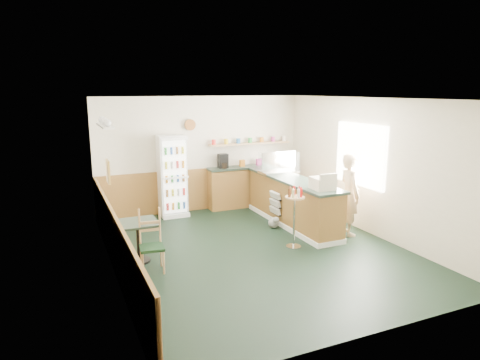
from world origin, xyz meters
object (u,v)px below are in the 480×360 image
cash_register (323,183)px  cafe_chair (150,239)px  display_case (279,163)px  shopkeeper (349,194)px  cafe_table (138,234)px  drinks_fridge (172,176)px  condiment_stand (295,209)px

cash_register → cafe_chair: cash_register is taller
cash_register → display_case: bearing=94.2°
display_case → shopkeeper: bearing=-66.8°
shopkeeper → cafe_table: 4.12m
drinks_fridge → shopkeeper: size_ratio=1.13×
cafe_chair → cafe_table: bearing=112.4°
display_case → cafe_chair: size_ratio=0.83×
cash_register → shopkeeper: size_ratio=0.25×
cash_register → cafe_chair: 3.34m
drinks_fridge → cafe_table: size_ratio=2.64×
drinks_fridge → cafe_chair: size_ratio=1.84×
shopkeeper → cafe_table: size_ratio=2.34×
drinks_fridge → cafe_table: drinks_fridge is taller
cash_register → cafe_chair: size_ratio=0.41×
drinks_fridge → cafe_chair: drinks_fridge is taller
display_case → cash_register: (0.00, -1.71, -0.12)m
condiment_stand → cafe_table: size_ratio=1.59×
drinks_fridge → condiment_stand: (1.49, -2.88, -0.19)m
drinks_fridge → cash_register: drinks_fridge is taller
shopkeeper → condiment_stand: bearing=108.5°
shopkeeper → cafe_table: (-4.10, 0.27, -0.33)m
cash_register → condiment_stand: bearing=-166.1°
shopkeeper → drinks_fridge: bearing=57.3°
cafe_chair → drinks_fridge: bearing=74.3°
drinks_fridge → cafe_chair: (-1.13, -2.82, -0.40)m
condiment_stand → cafe_table: 2.78m
shopkeeper → cafe_chair: 4.00m
condiment_stand → drinks_fridge: bearing=117.4°
cafe_table → cafe_chair: (0.12, -0.40, 0.03)m
condiment_stand → cafe_chair: bearing=178.7°
drinks_fridge → cafe_table: bearing=-117.2°
shopkeeper → cash_register: bearing=106.8°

